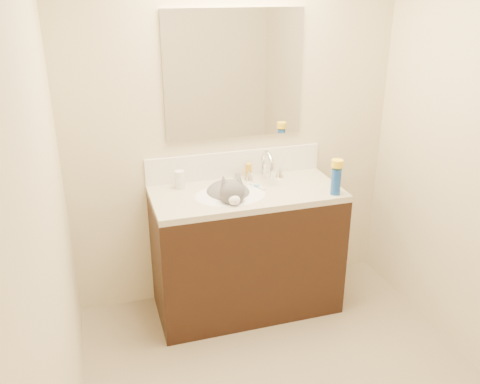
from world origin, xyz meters
TOP-DOWN VIEW (x-y plane):
  - room_shell at (0.00, 0.00)m, footprint 2.24×2.54m
  - vanity_cabinet at (0.00, 0.97)m, footprint 1.20×0.55m
  - counter_slab at (0.00, 0.97)m, footprint 1.20×0.55m
  - basin at (-0.12, 0.94)m, footprint 0.45×0.36m
  - faucet at (0.18, 1.11)m, footprint 0.28×0.20m
  - cat at (-0.12, 0.97)m, footprint 0.34×0.43m
  - backsplash at (0.00, 1.24)m, footprint 1.20×0.02m
  - mirror at (0.00, 1.24)m, footprint 0.90×0.02m
  - pill_bottle at (-0.39, 1.15)m, footprint 0.07×0.07m
  - pill_label at (-0.39, 1.15)m, footprint 0.07×0.07m
  - silver_jar at (-0.00, 1.18)m, footprint 0.05×0.05m
  - amber_bottle at (0.08, 1.19)m, footprint 0.05×0.05m
  - toothbrush at (0.08, 1.02)m, footprint 0.08×0.14m
  - toothbrush_head at (0.08, 1.02)m, footprint 0.03×0.04m
  - spray_can at (0.51, 0.77)m, footprint 0.07×0.07m
  - spray_cap at (0.51, 0.77)m, footprint 0.08×0.08m

SIDE VIEW (x-z plane):
  - vanity_cabinet at x=0.00m, z-range 0.00..0.82m
  - basin at x=-0.12m, z-range 0.72..0.86m
  - cat at x=-0.12m, z-range 0.67..1.00m
  - counter_slab at x=0.00m, z-range 0.82..0.86m
  - toothbrush at x=0.08m, z-range 0.86..0.87m
  - toothbrush_head at x=0.08m, z-range 0.86..0.88m
  - silver_jar at x=0.00m, z-range 0.86..0.91m
  - pill_label at x=-0.39m, z-range 0.89..0.93m
  - amber_bottle at x=0.08m, z-range 0.86..0.96m
  - pill_bottle at x=-0.39m, z-range 0.86..0.98m
  - spray_can at x=0.51m, z-range 0.86..1.03m
  - faucet at x=0.18m, z-range 0.84..1.05m
  - backsplash at x=0.00m, z-range 0.86..1.04m
  - spray_cap at x=0.51m, z-range 1.04..1.08m
  - room_shell at x=0.00m, z-range 0.23..2.75m
  - mirror at x=0.00m, z-range 1.14..1.94m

